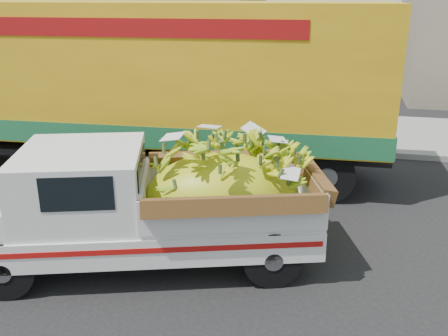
# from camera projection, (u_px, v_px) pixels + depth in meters

# --- Properties ---
(ground) EXTENTS (100.00, 100.00, 0.00)m
(ground) POSITION_uv_depth(u_px,v_px,m) (23.00, 270.00, 7.56)
(ground) COLOR black
(ground) RESTS_ON ground
(curb) EXTENTS (60.00, 0.25, 0.15)m
(curb) POSITION_uv_depth(u_px,v_px,m) (171.00, 140.00, 13.97)
(curb) COLOR gray
(curb) RESTS_ON ground
(sidewalk) EXTENTS (60.00, 4.00, 0.14)m
(sidewalk) POSITION_uv_depth(u_px,v_px,m) (192.00, 122.00, 15.90)
(sidewalk) COLOR gray
(sidewalk) RESTS_ON ground
(building_left) EXTENTS (18.00, 6.00, 5.00)m
(building_left) POSITION_uv_depth(u_px,v_px,m) (55.00, 27.00, 22.19)
(building_left) COLOR gray
(building_left) RESTS_ON ground
(pickup_truck) EXTENTS (5.59, 3.41, 1.85)m
(pickup_truck) POSITION_uv_depth(u_px,v_px,m) (167.00, 202.00, 7.53)
(pickup_truck) COLOR black
(pickup_truck) RESTS_ON ground
(semi_trailer) EXTENTS (12.03, 3.02, 3.80)m
(semi_trailer) POSITION_uv_depth(u_px,v_px,m) (118.00, 81.00, 11.10)
(semi_trailer) COLOR black
(semi_trailer) RESTS_ON ground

